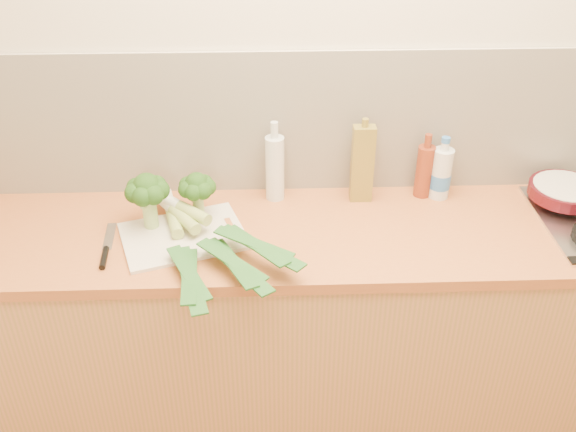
# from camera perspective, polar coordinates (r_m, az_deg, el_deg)

# --- Properties ---
(room_shell) EXTENTS (3.50, 3.50, 3.50)m
(room_shell) POSITION_cam_1_polar(r_m,az_deg,el_deg) (2.37, 3.87, 8.25)
(room_shell) COLOR beige
(room_shell) RESTS_ON ground
(counter) EXTENTS (3.20, 0.62, 0.90)m
(counter) POSITION_cam_1_polar(r_m,az_deg,el_deg) (2.52, 3.88, -9.64)
(counter) COLOR tan
(counter) RESTS_ON ground
(chopping_board) EXTENTS (0.48, 0.41, 0.01)m
(chopping_board) POSITION_cam_1_polar(r_m,az_deg,el_deg) (2.22, -9.27, -1.76)
(chopping_board) COLOR beige
(chopping_board) RESTS_ON counter
(broccoli_left) EXTENTS (0.15, 0.15, 0.20)m
(broccoli_left) POSITION_cam_1_polar(r_m,az_deg,el_deg) (2.21, -12.41, 2.18)
(broccoli_left) COLOR #97B96C
(broccoli_left) RESTS_ON chopping_board
(broccoli_right) EXTENTS (0.13, 0.13, 0.17)m
(broccoli_right) POSITION_cam_1_polar(r_m,az_deg,el_deg) (2.25, -8.10, 2.53)
(broccoli_right) COLOR #97B96C
(broccoli_right) RESTS_ON chopping_board
(leek_front) EXTENTS (0.23, 0.70, 0.04)m
(leek_front) POSITION_cam_1_polar(r_m,az_deg,el_deg) (2.19, -9.81, -1.42)
(leek_front) COLOR white
(leek_front) RESTS_ON chopping_board
(leek_mid) EXTENTS (0.44, 0.61, 0.04)m
(leek_mid) POSITION_cam_1_polar(r_m,az_deg,el_deg) (2.17, -8.30, -1.09)
(leek_mid) COLOR white
(leek_mid) RESTS_ON chopping_board
(leek_back) EXTENTS (0.52, 0.48, 0.04)m
(leek_back) POSITION_cam_1_polar(r_m,az_deg,el_deg) (2.16, -6.99, -0.47)
(leek_back) COLOR white
(leek_back) RESTS_ON chopping_board
(chefs_knife) EXTENTS (0.05, 0.27, 0.02)m
(chefs_knife) POSITION_cam_1_polar(r_m,az_deg,el_deg) (2.19, -15.91, -3.12)
(chefs_knife) COLOR silver
(chefs_knife) RESTS_ON counter
(skillet) EXTENTS (0.38, 0.26, 0.05)m
(skillet) POSITION_cam_1_polar(r_m,az_deg,el_deg) (2.55, 23.51, 2.07)
(skillet) COLOR #430B13
(skillet) RESTS_ON gas_hob
(oil_tin) EXTENTS (0.08, 0.05, 0.33)m
(oil_tin) POSITION_cam_1_polar(r_m,az_deg,el_deg) (2.35, 6.63, 4.67)
(oil_tin) COLOR olive
(oil_tin) RESTS_ON counter
(glass_bottle) EXTENTS (0.07, 0.07, 0.31)m
(glass_bottle) POSITION_cam_1_polar(r_m,az_deg,el_deg) (2.35, -1.18, 4.38)
(glass_bottle) COLOR silver
(glass_bottle) RESTS_ON counter
(amber_bottle) EXTENTS (0.06, 0.06, 0.25)m
(amber_bottle) POSITION_cam_1_polar(r_m,az_deg,el_deg) (2.44, 12.03, 4.01)
(amber_bottle) COLOR maroon
(amber_bottle) RESTS_ON counter
(water_bottle) EXTENTS (0.08, 0.08, 0.22)m
(water_bottle) POSITION_cam_1_polar(r_m,az_deg,el_deg) (2.45, 13.43, 3.60)
(water_bottle) COLOR silver
(water_bottle) RESTS_ON counter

